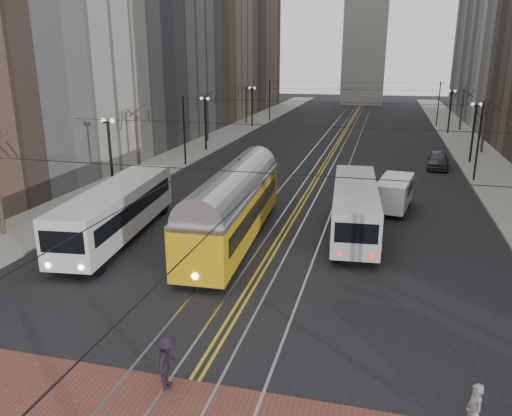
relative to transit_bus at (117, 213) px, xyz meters
The scene contains 16 objects.
ground 13.80m from the transit_bus, 48.93° to the right, with size 260.00×260.00×0.00m, color black.
sidewalk_left 35.20m from the transit_bus, 99.80° to the left, with size 5.00×140.00×0.15m, color gray.
sidewalk_right 42.19m from the transit_bus, 55.28° to the left, with size 5.00×140.00×0.15m, color gray.
streetcar_rails 35.84m from the transit_bus, 75.42° to the left, with size 4.80×130.00×0.02m, color gray.
centre_lines 35.84m from the transit_bus, 75.42° to the left, with size 0.42×130.00×0.01m, color gold.
building_left_far 79.61m from the transit_bus, 102.29° to the left, with size 16.00×20.00×40.00m, color brown.
lamp_posts 20.53m from the transit_bus, 63.91° to the left, with size 27.60×57.20×5.60m.
street_trees 26.52m from the transit_bus, 70.11° to the left, with size 31.68×53.28×5.60m.
trolley_wires 26.19m from the transit_bus, 69.79° to the left, with size 25.96×120.00×6.60m.
transit_bus is the anchor object (origin of this frame).
streetcar 6.66m from the transit_bus, 11.87° to the left, with size 2.60×14.00×3.30m, color gold.
rear_bus 13.71m from the transit_bus, 18.22° to the left, with size 2.42×11.15×2.91m, color #BABABA.
cargo_van 18.11m from the transit_bus, 32.10° to the left, with size 1.91×4.96×2.19m, color white.
sedan_grey 31.33m from the transit_bus, 51.56° to the left, with size 1.90×4.71×1.61m, color #3B3E42.
pedestrian_b 20.94m from the transit_bus, 34.47° to the right, with size 0.62×0.41×1.70m, color gray.
pedestrian_d 14.49m from the transit_bus, 54.89° to the right, with size 1.16×0.67×1.80m, color black.
Camera 1 is at (5.35, -13.85, 10.02)m, focal length 35.00 mm.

